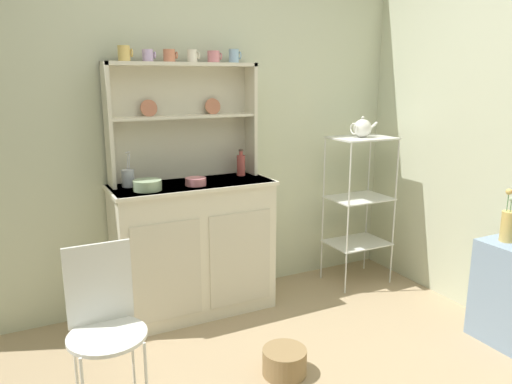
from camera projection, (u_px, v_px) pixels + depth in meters
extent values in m
cube|color=beige|center=(196.00, 128.00, 3.43)|extent=(3.84, 0.05, 2.50)
cube|color=silver|center=(194.00, 248.00, 3.33)|extent=(1.05, 0.42, 0.91)
cube|color=beige|center=(167.00, 272.00, 3.04)|extent=(0.44, 0.01, 0.64)
cube|color=beige|center=(241.00, 259.00, 3.27)|extent=(0.44, 0.01, 0.64)
cube|color=#EEE6CE|center=(192.00, 185.00, 3.23)|extent=(1.08, 0.45, 0.02)
cube|color=beige|center=(180.00, 122.00, 3.31)|extent=(1.01, 0.02, 0.78)
cube|color=silver|center=(108.00, 126.00, 3.02)|extent=(0.02, 0.18, 0.78)
cube|color=silver|center=(250.00, 120.00, 3.46)|extent=(0.02, 0.18, 0.78)
cube|color=silver|center=(184.00, 117.00, 3.23)|extent=(0.97, 0.16, 0.02)
cube|color=silver|center=(182.00, 64.00, 3.15)|extent=(1.01, 0.18, 0.02)
cylinder|color=#C67556|center=(149.00, 108.00, 3.15)|extent=(0.11, 0.03, 0.11)
cylinder|color=#C67556|center=(213.00, 106.00, 3.35)|extent=(0.11, 0.03, 0.11)
cylinder|color=silver|center=(348.00, 220.00, 3.56)|extent=(0.01, 0.01, 1.16)
cylinder|color=silver|center=(394.00, 213.00, 3.76)|extent=(0.01, 0.01, 1.16)
cylinder|color=silver|center=(323.00, 210.00, 3.84)|extent=(0.01, 0.01, 1.16)
cylinder|color=silver|center=(367.00, 203.00, 4.04)|extent=(0.01, 0.01, 1.16)
cube|color=silver|center=(362.00, 138.00, 3.67)|extent=(0.46, 0.34, 0.01)
cube|color=silver|center=(359.00, 198.00, 3.78)|extent=(0.46, 0.34, 0.01)
cube|color=silver|center=(357.00, 242.00, 3.86)|extent=(0.46, 0.34, 0.01)
cylinder|color=white|center=(76.00, 372.00, 2.33)|extent=(0.01, 0.01, 0.45)
cylinder|color=white|center=(133.00, 358.00, 2.45)|extent=(0.01, 0.01, 0.45)
cylinder|color=white|center=(107.00, 336.00, 2.22)|extent=(0.36, 0.36, 0.02)
cube|color=white|center=(99.00, 284.00, 2.29)|extent=(0.31, 0.02, 0.40)
cylinder|color=#93754C|center=(284.00, 362.00, 2.68)|extent=(0.24, 0.24, 0.15)
cylinder|color=#DBB760|center=(124.00, 53.00, 2.98)|extent=(0.07, 0.07, 0.09)
torus|color=#DBB760|center=(132.00, 53.00, 3.00)|extent=(0.01, 0.05, 0.05)
cylinder|color=#B79ECC|center=(148.00, 55.00, 3.04)|extent=(0.07, 0.07, 0.08)
torus|color=#B79ECC|center=(155.00, 55.00, 3.06)|extent=(0.01, 0.04, 0.04)
cylinder|color=#C67556|center=(169.00, 56.00, 3.10)|extent=(0.08, 0.08, 0.08)
torus|color=#C67556|center=(176.00, 55.00, 3.12)|extent=(0.01, 0.05, 0.05)
cylinder|color=silver|center=(192.00, 56.00, 3.17)|extent=(0.06, 0.06, 0.08)
torus|color=silver|center=(198.00, 55.00, 3.19)|extent=(0.01, 0.05, 0.05)
cylinder|color=#D17A84|center=(214.00, 57.00, 3.24)|extent=(0.08, 0.08, 0.08)
torus|color=#D17A84|center=(221.00, 56.00, 3.26)|extent=(0.01, 0.04, 0.04)
cylinder|color=#8EB2D1|center=(234.00, 56.00, 3.30)|extent=(0.07, 0.07, 0.09)
torus|color=#8EB2D1|center=(240.00, 55.00, 3.32)|extent=(0.01, 0.05, 0.05)
cylinder|color=#9EB78E|center=(147.00, 185.00, 3.01)|extent=(0.18, 0.18, 0.06)
cylinder|color=#D17A84|center=(196.00, 181.00, 3.15)|extent=(0.14, 0.14, 0.05)
cylinder|color=#B74C47|center=(241.00, 165.00, 3.46)|extent=(0.06, 0.06, 0.14)
cylinder|color=#B74C47|center=(241.00, 153.00, 3.44)|extent=(0.03, 0.03, 0.03)
cylinder|color=#4C382D|center=(241.00, 150.00, 3.43)|extent=(0.03, 0.03, 0.01)
cylinder|color=#B2B7C6|center=(128.00, 178.00, 3.10)|extent=(0.08, 0.08, 0.11)
cylinder|color=silver|center=(129.00, 166.00, 3.11)|extent=(0.02, 0.02, 0.17)
ellipsoid|color=silver|center=(128.00, 152.00, 3.09)|extent=(0.02, 0.01, 0.01)
cylinder|color=silver|center=(127.00, 167.00, 3.11)|extent=(0.03, 0.01, 0.17)
ellipsoid|color=silver|center=(126.00, 153.00, 3.09)|extent=(0.02, 0.01, 0.01)
sphere|color=white|center=(362.00, 128.00, 3.65)|extent=(0.14, 0.14, 0.14)
sphere|color=silver|center=(363.00, 118.00, 3.63)|extent=(0.02, 0.02, 0.02)
cylinder|color=white|center=(373.00, 126.00, 3.69)|extent=(0.09, 0.02, 0.07)
torus|color=white|center=(354.00, 129.00, 3.62)|extent=(0.01, 0.09, 0.09)
cylinder|color=#DBB760|center=(508.00, 226.00, 2.93)|extent=(0.08, 0.08, 0.19)
cylinder|color=#4C844C|center=(511.00, 207.00, 2.88)|extent=(0.00, 0.01, 0.10)
sphere|color=#9EB78E|center=(512.00, 199.00, 2.87)|extent=(0.03, 0.03, 0.03)
cylinder|color=#4C844C|center=(508.00, 203.00, 2.90)|extent=(0.00, 0.01, 0.14)
sphere|color=#DBB760|center=(509.00, 192.00, 2.89)|extent=(0.04, 0.04, 0.04)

